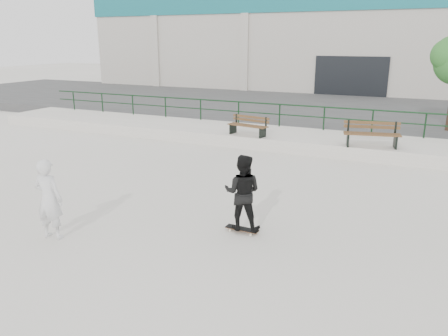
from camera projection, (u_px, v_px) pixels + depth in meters
The scene contains 10 objects.
ground at pixel (178, 232), 10.08m from camera, with size 120.00×120.00×0.00m, color #B7B5A7.
ledge at pixel (292, 139), 18.31m from camera, with size 30.00×3.00×0.50m, color beige.
parking_strip at pixel (332, 111), 25.73m from camera, with size 60.00×14.00×0.50m, color #3D3D3D.
railing at pixel (302, 112), 19.16m from camera, with size 28.00×0.06×1.03m.
commercial_building at pixel (369, 36), 36.73m from camera, with size 44.20×16.33×8.00m.
bench_left at pixel (248, 126), 17.85m from camera, with size 1.78×0.81×0.79m.
bench_right at pixel (372, 134), 15.92m from camera, with size 2.07×0.98×0.92m.
skateboard at pixel (242, 229), 10.05m from camera, with size 0.79×0.24×0.09m.
standing_skater at pixel (243, 192), 9.80m from camera, with size 0.85×0.66×1.75m, color black.
seated_skater at pixel (49, 199), 9.54m from camera, with size 0.66×0.44×1.82m, color silver.
Camera 1 is at (4.81, -7.99, 4.25)m, focal length 35.00 mm.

